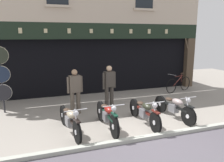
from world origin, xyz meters
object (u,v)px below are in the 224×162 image
motorcycle_left (70,119)px  advert_board_far (169,52)px  shopkeeper_center (109,85)px  motorcycle_center_right (174,107)px  leaning_bicycle (179,84)px  motorcycle_center (144,111)px  motorcycle_center_left (107,115)px  advert_board_near (150,55)px  tyre_sign_pole (1,75)px  salesman_left (75,90)px

motorcycle_left → advert_board_far: size_ratio=1.98×
shopkeeper_center → advert_board_far: advert_board_far is taller
motorcycle_left → shopkeeper_center: 2.60m
motorcycle_left → motorcycle_center_right: bearing=173.2°
motorcycle_left → leaning_bicycle: leaning_bicycle is taller
motorcycle_center → shopkeeper_center: 2.04m
motorcycle_left → motorcycle_center_left: 1.10m
motorcycle_center_left → advert_board_near: advert_board_near is taller
leaning_bicycle → motorcycle_left: bearing=102.1°
motorcycle_center_right → tyre_sign_pole: 6.12m
motorcycle_left → advert_board_near: 6.56m
motorcycle_center → advert_board_far: (3.61, 4.33, 1.49)m
salesman_left → shopkeeper_center: bearing=-176.5°
advert_board_far → motorcycle_left: bearing=-144.4°
leaning_bicycle → advert_board_near: bearing=27.7°
advert_board_near → shopkeeper_center: bearing=-141.1°
tyre_sign_pole → advert_board_near: bearing=14.1°
leaning_bicycle → motorcycle_center: bearing=116.2°
motorcycle_center → tyre_sign_pole: size_ratio=0.85×
advert_board_far → shopkeeper_center: bearing=-149.6°
salesman_left → tyre_sign_pole: (-2.43, 0.97, 0.50)m
motorcycle_center_left → leaning_bicycle: (4.78, 3.19, -0.05)m
motorcycle_center_left → salesman_left: (-0.66, 1.63, 0.46)m
salesman_left → leaning_bicycle: salesman_left is taller
motorcycle_left → motorcycle_center: bearing=170.8°
motorcycle_center_left → advert_board_far: 6.64m
motorcycle_center_right → tyre_sign_pole: tyre_sign_pole is taller
motorcycle_left → salesman_left: size_ratio=1.25×
shopkeeper_center → tyre_sign_pole: tyre_sign_pole is taller
leaning_bicycle → motorcycle_center_right: bearing=126.6°
motorcycle_left → salesman_left: salesman_left is taller
motorcycle_center → motorcycle_center_right: 1.17m
motorcycle_center_right → motorcycle_center_left: bearing=-4.1°
shopkeeper_center → leaning_bicycle: size_ratio=0.96×
motorcycle_center_right → advert_board_far: (2.44, 4.23, 1.49)m
shopkeeper_center → advert_board_near: advert_board_near is taller
advert_board_near → leaning_bicycle: size_ratio=0.52×
motorcycle_center → motorcycle_center_right: size_ratio=1.01×
tyre_sign_pole → leaning_bicycle: tyre_sign_pole is taller
motorcycle_center_right → tyre_sign_pole: bearing=-30.6°
motorcycle_center → advert_board_near: 5.18m
advert_board_near → leaning_bicycle: 2.08m
motorcycle_center_left → motorcycle_center: size_ratio=0.99×
salesman_left → leaning_bicycle: (5.44, 1.56, -0.51)m
motorcycle_center_right → shopkeeper_center: bearing=-52.4°
tyre_sign_pole → salesman_left: bearing=-21.7°
motorcycle_left → tyre_sign_pole: tyre_sign_pole is taller
tyre_sign_pole → advert_board_near: (6.80, 1.71, 0.39)m
motorcycle_left → advert_board_near: advert_board_near is taller
motorcycle_center_left → shopkeeper_center: (0.69, 1.87, 0.48)m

